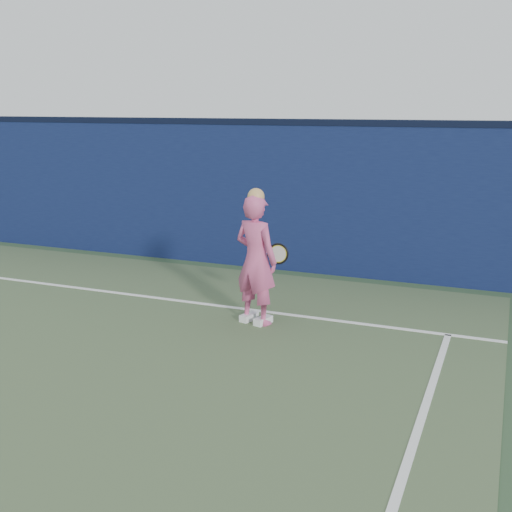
% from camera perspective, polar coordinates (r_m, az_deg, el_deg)
% --- Properties ---
extents(backstop_wall, '(24.00, 0.40, 2.50)m').
position_cam_1_polar(backstop_wall, '(11.90, -5.27, 5.60)').
color(backstop_wall, '#0E173E').
rests_on(backstop_wall, ground).
extents(wall_cap, '(24.00, 0.42, 0.10)m').
position_cam_1_polar(wall_cap, '(11.80, -5.41, 11.87)').
color(wall_cap, black).
rests_on(wall_cap, backstop_wall).
extents(player, '(0.72, 0.57, 1.80)m').
position_cam_1_polar(player, '(8.36, 0.00, -0.31)').
color(player, '#CF5084').
rests_on(player, ground).
extents(racket, '(0.54, 0.15, 0.29)m').
position_cam_1_polar(racket, '(8.72, 1.82, 0.17)').
color(racket, black).
rests_on(racket, ground).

